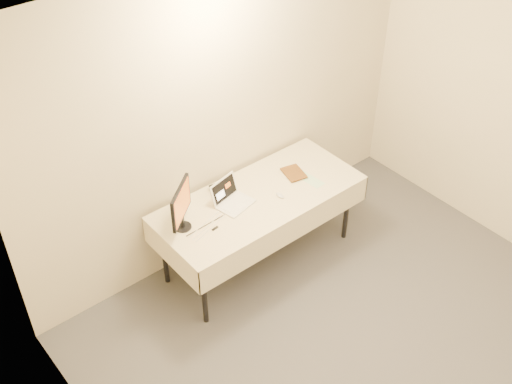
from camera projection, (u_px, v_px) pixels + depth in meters
back_wall at (225, 114)px, 5.40m from camera, size 4.00×0.10×2.70m
table at (259, 202)px, 5.55m from camera, size 1.86×0.81×0.74m
laptop at (231, 198)px, 5.42m from camera, size 0.35×0.33×0.20m
monitor at (181, 205)px, 5.05m from camera, size 0.33×0.27×0.41m
book at (286, 167)px, 5.66m from camera, size 0.17×0.06×0.23m
alarm_clock at (217, 187)px, 5.57m from camera, size 0.14×0.07×0.05m
clicker at (280, 195)px, 5.51m from camera, size 0.05×0.09×0.02m
paper_form at (310, 179)px, 5.70m from camera, size 0.13×0.28×0.00m
usb_dongle at (215, 228)px, 5.19m from camera, size 0.06×0.03×0.01m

